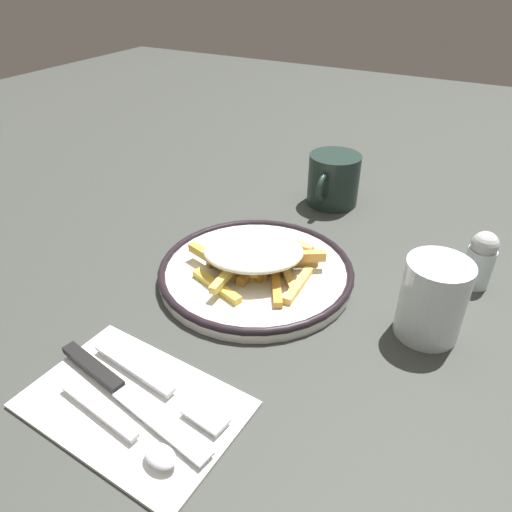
# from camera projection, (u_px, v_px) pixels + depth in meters

# --- Properties ---
(ground_plane) EXTENTS (2.60, 2.60, 0.00)m
(ground_plane) POSITION_uv_depth(u_px,v_px,m) (256.00, 278.00, 0.64)
(ground_plane) COLOR #353834
(plate) EXTENTS (0.26, 0.26, 0.02)m
(plate) POSITION_uv_depth(u_px,v_px,m) (256.00, 271.00, 0.64)
(plate) COLOR white
(plate) RESTS_ON ground_plane
(fries_heap) EXTENTS (0.17, 0.17, 0.04)m
(fries_heap) POSITION_uv_depth(u_px,v_px,m) (255.00, 255.00, 0.62)
(fries_heap) COLOR gold
(fries_heap) RESTS_ON plate
(napkin) EXTENTS (0.15, 0.22, 0.01)m
(napkin) POSITION_uv_depth(u_px,v_px,m) (130.00, 402.00, 0.46)
(napkin) COLOR white
(napkin) RESTS_ON ground_plane
(fork) EXTENTS (0.04, 0.18, 0.01)m
(fork) POSITION_uv_depth(u_px,v_px,m) (157.00, 383.00, 0.47)
(fork) COLOR silver
(fork) RESTS_ON napkin
(knife) EXTENTS (0.05, 0.21, 0.01)m
(knife) POSITION_uv_depth(u_px,v_px,m) (117.00, 387.00, 0.47)
(knife) COLOR black
(knife) RESTS_ON napkin
(spoon) EXTENTS (0.04, 0.15, 0.01)m
(spoon) POSITION_uv_depth(u_px,v_px,m) (134.00, 437.00, 0.42)
(spoon) COLOR silver
(spoon) RESTS_ON napkin
(water_glass) EXTENTS (0.07, 0.07, 0.10)m
(water_glass) POSITION_uv_depth(u_px,v_px,m) (432.00, 300.00, 0.53)
(water_glass) COLOR silver
(water_glass) RESTS_ON ground_plane
(coffee_mug) EXTENTS (0.11, 0.09, 0.09)m
(coffee_mug) POSITION_uv_depth(u_px,v_px,m) (333.00, 180.00, 0.81)
(coffee_mug) COLOR #1D2D29
(coffee_mug) RESTS_ON ground_plane
(salt_shaker) EXTENTS (0.04, 0.04, 0.08)m
(salt_shaker) POSITION_uv_depth(u_px,v_px,m) (480.00, 259.00, 0.61)
(salt_shaker) COLOR silver
(salt_shaker) RESTS_ON ground_plane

